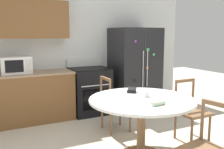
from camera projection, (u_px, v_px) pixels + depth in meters
back_wall at (59, 41)px, 4.92m from camera, size 5.20×0.44×2.60m
kitchen_counter at (16, 99)px, 4.41m from camera, size 2.03×0.64×0.90m
refrigerator at (135, 69)px, 5.32m from camera, size 0.94×0.79×1.71m
oven_range at (90, 90)px, 5.00m from camera, size 0.74×0.68×1.08m
microwave at (16, 65)px, 4.33m from camera, size 0.50×0.37×0.29m
dining_table at (141, 108)px, 3.18m from camera, size 1.34×1.34×0.77m
dining_chair_far at (114, 105)px, 4.08m from camera, size 0.42×0.42×0.90m
dining_chair_right at (191, 112)px, 3.70m from camera, size 0.42×0.42×0.90m
candle_glass at (146, 94)px, 3.24m from camera, size 0.08×0.08×0.08m
folded_napkin at (158, 103)px, 2.84m from camera, size 0.19×0.07×0.05m
wallet at (132, 91)px, 3.49m from camera, size 0.17×0.17×0.07m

